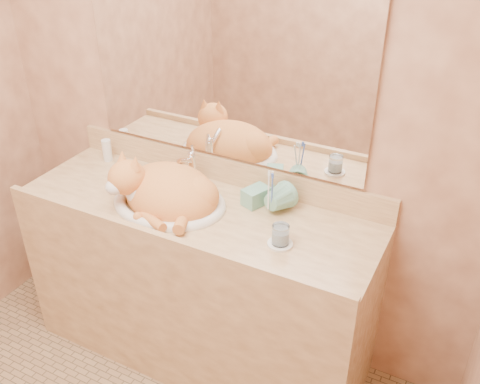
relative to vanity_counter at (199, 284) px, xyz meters
The scene contains 12 objects.
wall_back 0.87m from the vanity_counter, 90.00° to the left, with size 2.40×0.02×2.50m, color #945E43.
vanity_counter is the anchor object (origin of this frame).
mirror 1.00m from the vanity_counter, 90.00° to the left, with size 1.30×0.02×0.80m, color white.
sink_basin 0.52m from the vanity_counter, behind, with size 0.50×0.42×0.16m, color white, non-canonical shape.
faucet 0.56m from the vanity_counter, 124.06° to the left, with size 0.05×0.13×0.18m, color white, non-canonical shape.
cat 0.52m from the vanity_counter, 165.90° to the right, with size 0.45×0.37×0.25m, color #CD6E2F, non-canonical shape.
soap_dispenser 0.56m from the vanity_counter, 27.48° to the left, with size 0.08×0.08×0.17m, color #6AA991.
toothbrush_cup 0.58m from the vanity_counter, 17.17° to the left, with size 0.12×0.12×0.11m, color #6AA991.
toothbrushes 0.64m from the vanity_counter, 17.17° to the left, with size 0.03×0.03×0.21m, color silver, non-canonical shape.
saucer 0.61m from the vanity_counter, ahead, with size 0.10×0.10×0.01m, color white.
water_glass 0.65m from the vanity_counter, ahead, with size 0.07×0.07×0.08m, color white.
lotion_bottle 0.81m from the vanity_counter, 163.56° to the left, with size 0.05×0.05×0.11m, color silver.
Camera 1 is at (1.06, -0.90, 2.09)m, focal length 40.00 mm.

